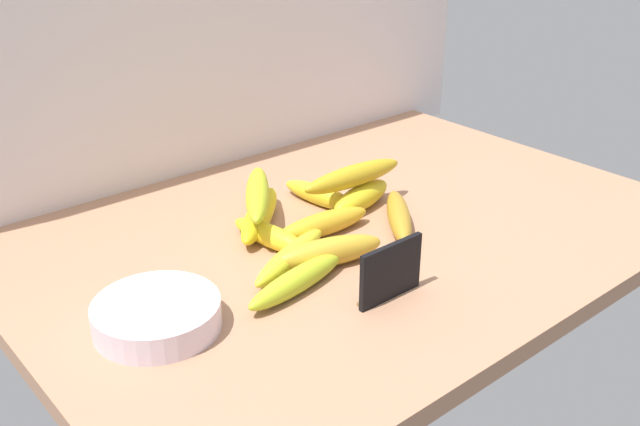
{
  "coord_description": "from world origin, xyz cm",
  "views": [
    {
      "loc": [
        -73.78,
        -79.43,
        57.41
      ],
      "look_at": [
        -7.07,
        -0.16,
        8.0
      ],
      "focal_mm": 41.11,
      "sensor_mm": 36.0,
      "label": 1
    }
  ],
  "objects_px": {
    "banana_1": "(322,224)",
    "banana_2": "(297,280)",
    "banana_8": "(328,252)",
    "banana_10": "(257,194)",
    "fruit_bowl": "(157,315)",
    "banana_0": "(399,216)",
    "chalkboard_sign": "(390,273)",
    "banana_3": "(260,215)",
    "banana_9": "(353,176)",
    "banana_4": "(290,257)",
    "banana_7": "(322,196)",
    "banana_6": "(361,197)",
    "banana_5": "(270,236)"
  },
  "relations": [
    {
      "from": "banana_1",
      "to": "banana_2",
      "type": "bearing_deg",
      "value": -141.74
    },
    {
      "from": "banana_8",
      "to": "banana_10",
      "type": "bearing_deg",
      "value": 91.8
    },
    {
      "from": "fruit_bowl",
      "to": "banana_0",
      "type": "distance_m",
      "value": 0.45
    },
    {
      "from": "chalkboard_sign",
      "to": "fruit_bowl",
      "type": "relative_size",
      "value": 0.66
    },
    {
      "from": "banana_10",
      "to": "banana_1",
      "type": "bearing_deg",
      "value": -55.21
    },
    {
      "from": "chalkboard_sign",
      "to": "banana_3",
      "type": "xyz_separation_m",
      "value": [
        -0.01,
        0.3,
        -0.02
      ]
    },
    {
      "from": "banana_2",
      "to": "banana_9",
      "type": "distance_m",
      "value": 0.29
    },
    {
      "from": "banana_4",
      "to": "banana_8",
      "type": "distance_m",
      "value": 0.06
    },
    {
      "from": "banana_0",
      "to": "banana_4",
      "type": "relative_size",
      "value": 0.99
    },
    {
      "from": "fruit_bowl",
      "to": "banana_1",
      "type": "distance_m",
      "value": 0.34
    },
    {
      "from": "banana_1",
      "to": "banana_4",
      "type": "distance_m",
      "value": 0.11
    },
    {
      "from": "banana_0",
      "to": "banana_1",
      "type": "distance_m",
      "value": 0.13
    },
    {
      "from": "chalkboard_sign",
      "to": "banana_0",
      "type": "distance_m",
      "value": 0.23
    },
    {
      "from": "fruit_bowl",
      "to": "banana_3",
      "type": "relative_size",
      "value": 0.81
    },
    {
      "from": "banana_7",
      "to": "banana_4",
      "type": "bearing_deg",
      "value": -142.12
    },
    {
      "from": "fruit_bowl",
      "to": "banana_1",
      "type": "relative_size",
      "value": 0.94
    },
    {
      "from": "banana_1",
      "to": "banana_10",
      "type": "height_order",
      "value": "banana_10"
    },
    {
      "from": "banana_2",
      "to": "fruit_bowl",
      "type": "bearing_deg",
      "value": 166.76
    },
    {
      "from": "banana_6",
      "to": "banana_10",
      "type": "distance_m",
      "value": 0.19
    },
    {
      "from": "banana_2",
      "to": "banana_6",
      "type": "relative_size",
      "value": 1.27
    },
    {
      "from": "banana_4",
      "to": "banana_2",
      "type": "bearing_deg",
      "value": -120.12
    },
    {
      "from": "banana_1",
      "to": "banana_6",
      "type": "distance_m",
      "value": 0.12
    },
    {
      "from": "banana_4",
      "to": "banana_8",
      "type": "height_order",
      "value": "banana_8"
    },
    {
      "from": "banana_4",
      "to": "banana_10",
      "type": "bearing_deg",
      "value": 73.61
    },
    {
      "from": "chalkboard_sign",
      "to": "banana_2",
      "type": "xyz_separation_m",
      "value": [
        -0.09,
        0.1,
        -0.02
      ]
    },
    {
      "from": "banana_6",
      "to": "banana_8",
      "type": "relative_size",
      "value": 0.86
    },
    {
      "from": "chalkboard_sign",
      "to": "banana_1",
      "type": "relative_size",
      "value": 0.62
    },
    {
      "from": "fruit_bowl",
      "to": "banana_2",
      "type": "height_order",
      "value": "fruit_bowl"
    },
    {
      "from": "banana_0",
      "to": "banana_5",
      "type": "distance_m",
      "value": 0.22
    },
    {
      "from": "fruit_bowl",
      "to": "banana_7",
      "type": "bearing_deg",
      "value": 20.65
    },
    {
      "from": "banana_0",
      "to": "banana_10",
      "type": "xyz_separation_m",
      "value": [
        -0.18,
        0.15,
        0.04
      ]
    },
    {
      "from": "fruit_bowl",
      "to": "banana_0",
      "type": "height_order",
      "value": "fruit_bowl"
    },
    {
      "from": "banana_1",
      "to": "banana_6",
      "type": "xyz_separation_m",
      "value": [
        0.12,
        0.03,
        0.0
      ]
    },
    {
      "from": "banana_4",
      "to": "banana_10",
      "type": "relative_size",
      "value": 0.92
    },
    {
      "from": "banana_4",
      "to": "banana_7",
      "type": "distance_m",
      "value": 0.22
    },
    {
      "from": "banana_10",
      "to": "chalkboard_sign",
      "type": "bearing_deg",
      "value": -87.89
    },
    {
      "from": "banana_5",
      "to": "banana_7",
      "type": "relative_size",
      "value": 0.95
    },
    {
      "from": "banana_3",
      "to": "banana_8",
      "type": "bearing_deg",
      "value": -89.72
    },
    {
      "from": "banana_0",
      "to": "banana_9",
      "type": "relative_size",
      "value": 0.92
    },
    {
      "from": "banana_3",
      "to": "banana_0",
      "type": "bearing_deg",
      "value": -40.36
    },
    {
      "from": "banana_6",
      "to": "banana_10",
      "type": "height_order",
      "value": "banana_10"
    },
    {
      "from": "banana_2",
      "to": "banana_10",
      "type": "relative_size",
      "value": 0.91
    },
    {
      "from": "fruit_bowl",
      "to": "banana_8",
      "type": "relative_size",
      "value": 0.95
    },
    {
      "from": "banana_8",
      "to": "fruit_bowl",
      "type": "bearing_deg",
      "value": 176.49
    },
    {
      "from": "banana_0",
      "to": "banana_6",
      "type": "height_order",
      "value": "banana_6"
    },
    {
      "from": "banana_0",
      "to": "banana_3",
      "type": "xyz_separation_m",
      "value": [
        -0.18,
        0.15,
        0.0
      ]
    },
    {
      "from": "banana_0",
      "to": "banana_9",
      "type": "distance_m",
      "value": 0.11
    },
    {
      "from": "banana_1",
      "to": "banana_5",
      "type": "bearing_deg",
      "value": 165.12
    },
    {
      "from": "banana_1",
      "to": "banana_8",
      "type": "relative_size",
      "value": 1.01
    },
    {
      "from": "fruit_bowl",
      "to": "banana_0",
      "type": "bearing_deg",
      "value": 0.87
    }
  ]
}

